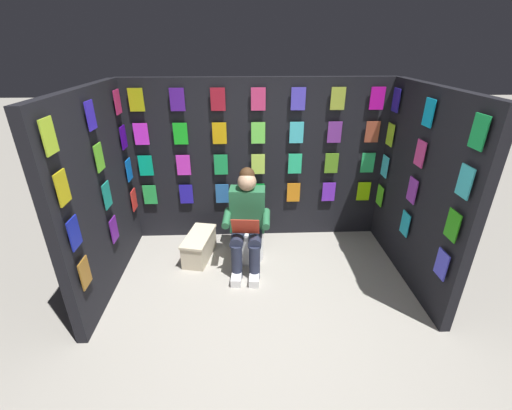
% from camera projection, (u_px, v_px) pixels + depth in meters
% --- Properties ---
extents(ground_plane, '(30.00, 30.00, 0.00)m').
position_uv_depth(ground_plane, '(267.00, 337.00, 3.13)').
color(ground_plane, '#9E998E').
extents(display_wall_back, '(3.32, 0.14, 2.07)m').
position_uv_depth(display_wall_back, '(258.00, 162.00, 4.41)').
color(display_wall_back, black).
rests_on(display_wall_back, ground).
extents(display_wall_left, '(0.14, 1.87, 2.07)m').
position_uv_depth(display_wall_left, '(420.00, 190.00, 3.59)').
color(display_wall_left, black).
rests_on(display_wall_left, ground).
extents(display_wall_right, '(0.14, 1.87, 2.07)m').
position_uv_depth(display_wall_right, '(99.00, 195.00, 3.47)').
color(display_wall_right, black).
rests_on(display_wall_right, ground).
extents(toilet, '(0.42, 0.57, 0.77)m').
position_uv_depth(toilet, '(248.00, 231.00, 4.23)').
color(toilet, white).
rests_on(toilet, ground).
extents(person_reading, '(0.55, 0.71, 1.19)m').
position_uv_depth(person_reading, '(247.00, 220.00, 3.90)').
color(person_reading, '#286B42').
rests_on(person_reading, ground).
extents(comic_longbox_near, '(0.40, 0.66, 0.31)m').
position_uv_depth(comic_longbox_near, '(199.00, 246.00, 4.24)').
color(comic_longbox_near, beige).
rests_on(comic_longbox_near, ground).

